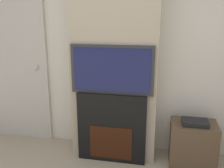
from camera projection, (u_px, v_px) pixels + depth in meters
name	position (u px, v px, depth m)	size (l,w,h in m)	color
wall_back	(118.00, 38.00, 2.90)	(6.00, 0.06, 2.70)	silver
chimney_breast	(115.00, 40.00, 2.71)	(0.96, 0.35, 2.70)	tan
fireplace	(112.00, 127.00, 2.80)	(0.76, 0.15, 0.80)	black
television	(112.00, 70.00, 2.62)	(0.88, 0.07, 0.52)	#2D2D33
media_stand	(193.00, 143.00, 2.75)	(0.49, 0.35, 0.53)	brown
entry_door	(15.00, 63.00, 3.19)	(0.90, 0.09, 2.04)	#BCB7AD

